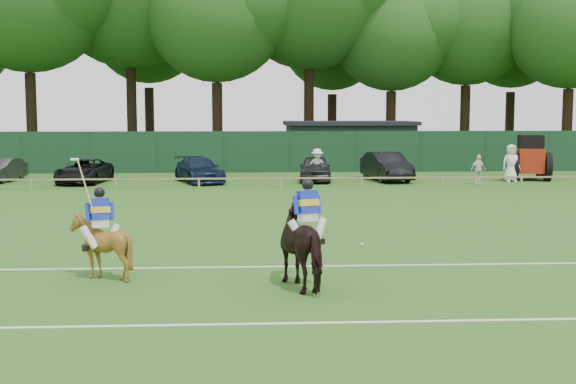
{
  "coord_description": "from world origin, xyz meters",
  "views": [
    {
      "loc": [
        -0.76,
        -19.42,
        3.83
      ],
      "look_at": [
        0.5,
        3.0,
        1.4
      ],
      "focal_mm": 48.0,
      "sensor_mm": 36.0,
      "label": 1
    }
  ],
  "objects": [
    {
      "name": "ground",
      "position": [
        0.0,
        0.0,
        0.0
      ],
      "size": [
        160.0,
        160.0,
        0.0
      ],
      "primitive_type": "plane",
      "color": "#1E4C14",
      "rests_on": "ground"
    },
    {
      "name": "horse_dark",
      "position": [
        0.57,
        -3.19,
        0.91
      ],
      "size": [
        1.67,
        2.36,
        1.82
      ],
      "primitive_type": "imported",
      "rotation": [
        0.0,
        0.0,
        3.5
      ],
      "color": "black",
      "rests_on": "ground"
    },
    {
      "name": "horse_chestnut",
      "position": [
        -4.03,
        -2.08,
        0.75
      ],
      "size": [
        1.59,
        1.68,
        1.49
      ],
      "primitive_type": "imported",
      "rotation": [
        0.0,
        0.0,
        3.48
      ],
      "color": "brown",
      "rests_on": "ground"
    },
    {
      "name": "sedan_grey",
      "position": [
        -13.59,
        21.84,
        0.62
      ],
      "size": [
        1.81,
        3.88,
        1.23
      ],
      "primitive_type": "imported",
      "rotation": [
        0.0,
        0.0,
        -0.14
      ],
      "color": "#2A2A2C",
      "rests_on": "ground"
    },
    {
      "name": "suv_black",
      "position": [
        -9.08,
        20.81,
        0.62
      ],
      "size": [
        2.56,
        4.69,
        1.24
      ],
      "primitive_type": "imported",
      "rotation": [
        0.0,
        0.0,
        -0.11
      ],
      "color": "black",
      "rests_on": "ground"
    },
    {
      "name": "sedan_navy",
      "position": [
        -3.14,
        20.85,
        0.65
      ],
      "size": [
        3.2,
        4.82,
        1.3
      ],
      "primitive_type": "imported",
      "rotation": [
        0.0,
        0.0,
        0.34
      ],
      "color": "#122038",
      "rests_on": "ground"
    },
    {
      "name": "hatch_grey",
      "position": [
        2.97,
        21.14,
        0.68
      ],
      "size": [
        1.95,
        4.13,
        1.37
      ],
      "primitive_type": "imported",
      "rotation": [
        0.0,
        0.0,
        -0.09
      ],
      "color": "#2B2B2E",
      "rests_on": "ground"
    },
    {
      "name": "estate_black",
      "position": [
        6.83,
        21.35,
        0.76
      ],
      "size": [
        2.29,
        4.8,
        1.52
      ],
      "primitive_type": "imported",
      "rotation": [
        0.0,
        0.0,
        0.15
      ],
      "color": "black",
      "rests_on": "ground"
    },
    {
      "name": "spectator_left",
      "position": [
        3.01,
        20.47,
        0.88
      ],
      "size": [
        1.21,
        0.78,
        1.77
      ],
      "primitive_type": "imported",
      "rotation": [
        0.0,
        0.0,
        0.11
      ],
      "color": "silver",
      "rests_on": "ground"
    },
    {
      "name": "spectator_mid",
      "position": [
        11.12,
        19.05,
        0.75
      ],
      "size": [
        0.95,
        0.66,
        1.5
      ],
      "primitive_type": "imported",
      "rotation": [
        0.0,
        0.0,
        0.37
      ],
      "color": "white",
      "rests_on": "ground"
    },
    {
      "name": "spectator_right",
      "position": [
        13.28,
        20.34,
        0.99
      ],
      "size": [
        1.02,
        0.72,
        1.97
      ],
      "primitive_type": "imported",
      "rotation": [
        0.0,
        0.0,
        0.1
      ],
      "color": "white",
      "rests_on": "ground"
    },
    {
      "name": "rider_dark",
      "position": [
        0.57,
        -3.2,
        1.7
      ],
      "size": [
        0.91,
        0.54,
        1.41
      ],
      "rotation": [
        0.0,
        0.0,
        3.5
      ],
      "color": "silver",
      "rests_on": "ground"
    },
    {
      "name": "rider_chestnut",
      "position": [
        -4.02,
        -2.09,
        1.44
      ],
      "size": [
        0.98,
        0.55,
        2.05
      ],
      "rotation": [
        0.0,
        0.0,
        3.48
      ],
      "color": "silver",
      "rests_on": "ground"
    },
    {
      "name": "polo_ball",
      "position": [
        2.52,
        1.75,
        0.04
      ],
      "size": [
        0.09,
        0.09,
        0.09
      ],
      "primitive_type": "sphere",
      "color": "silver",
      "rests_on": "ground"
    },
    {
      "name": "pitch_lines",
      "position": [
        0.0,
        -3.5,
        0.01
      ],
      "size": [
        60.0,
        5.1,
        0.01
      ],
      "color": "silver",
      "rests_on": "ground"
    },
    {
      "name": "pitch_rail",
      "position": [
        0.0,
        18.0,
        0.45
      ],
      "size": [
        62.1,
        0.1,
        0.5
      ],
      "color": "#997F5B",
      "rests_on": "ground"
    },
    {
      "name": "perimeter_fence",
      "position": [
        0.0,
        27.0,
        1.25
      ],
      "size": [
        92.08,
        0.08,
        2.5
      ],
      "color": "#14351E",
      "rests_on": "ground"
    },
    {
      "name": "utility_shed",
      "position": [
        6.0,
        30.0,
        1.54
      ],
      "size": [
        8.4,
        4.4,
        3.04
      ],
      "color": "#14331E",
      "rests_on": "ground"
    },
    {
      "name": "tree_row",
      "position": [
        2.0,
        35.0,
        0.0
      ],
      "size": [
        96.0,
        12.0,
        21.0
      ],
      "primitive_type": null,
      "color": "#26561C",
      "rests_on": "ground"
    },
    {
      "name": "tractor",
      "position": [
        14.64,
        21.34,
        1.15
      ],
      "size": [
        2.5,
        3.24,
        2.44
      ],
      "rotation": [
        0.0,
        0.0,
        -0.21
      ],
      "color": "maroon",
      "rests_on": "ground"
    }
  ]
}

